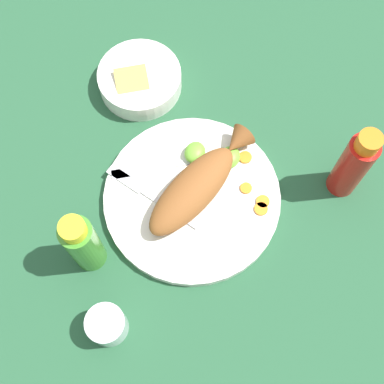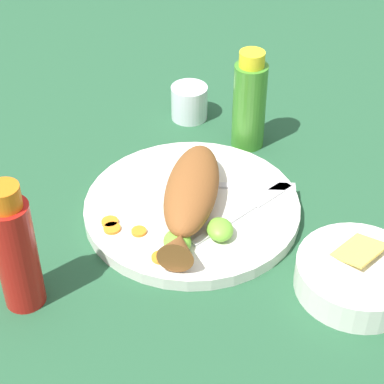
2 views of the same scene
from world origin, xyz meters
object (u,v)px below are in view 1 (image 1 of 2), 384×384
object	(u,v)px
guacamole_bowl	(140,79)
fork_near	(146,193)
hot_sauce_bottle_red	(353,165)
main_plate	(192,198)
salt_cup	(107,325)
fried_fish	(197,185)
fork_far	(158,167)
hot_sauce_bottle_green	(83,244)

from	to	relation	value
guacamole_bowl	fork_near	bearing A→B (deg)	27.84
guacamole_bowl	hot_sauce_bottle_red	bearing A→B (deg)	83.81
main_plate	salt_cup	bearing A→B (deg)	-8.06
fork_near	hot_sauce_bottle_red	distance (m)	0.34
fried_fish	guacamole_bowl	world-z (taller)	fried_fish
main_plate	fork_far	world-z (taller)	fork_far
fork_far	hot_sauce_bottle_red	size ratio (longest dim) A/B	0.92
hot_sauce_bottle_red	guacamole_bowl	size ratio (longest dim) A/B	1.15
hot_sauce_bottle_red	guacamole_bowl	distance (m)	0.41
fork_near	guacamole_bowl	size ratio (longest dim) A/B	1.21
hot_sauce_bottle_red	guacamole_bowl	bearing A→B (deg)	-96.19
main_plate	fork_far	xyz separation A→B (m)	(-0.03, -0.08, 0.01)
salt_cup	fried_fish	bearing A→B (deg)	171.45
fork_near	hot_sauce_bottle_green	distance (m)	0.15
fried_fish	hot_sauce_bottle_red	world-z (taller)	hot_sauce_bottle_red
fried_fish	hot_sauce_bottle_green	xyz separation A→B (m)	(0.17, -0.12, 0.03)
hot_sauce_bottle_green	hot_sauce_bottle_red	bearing A→B (deg)	129.98
hot_sauce_bottle_green	fork_far	bearing A→B (deg)	168.01
main_plate	hot_sauce_bottle_red	distance (m)	0.27
salt_cup	guacamole_bowl	distance (m)	0.44
guacamole_bowl	main_plate	bearing A→B (deg)	45.88
hot_sauce_bottle_red	hot_sauce_bottle_green	size ratio (longest dim) A/B	1.09
fork_far	hot_sauce_bottle_green	bearing A→B (deg)	44.14
fried_fish	main_plate	bearing A→B (deg)	0.00
fried_fish	hot_sauce_bottle_red	bearing A→B (deg)	135.24
salt_cup	fork_near	bearing A→B (deg)	-170.28
hot_sauce_bottle_red	guacamole_bowl	xyz separation A→B (m)	(-0.04, -0.40, -0.06)
main_plate	fork_near	size ratio (longest dim) A/B	1.63
fried_fish	salt_cup	world-z (taller)	fried_fish
fork_far	guacamole_bowl	size ratio (longest dim) A/B	1.06
main_plate	fried_fish	size ratio (longest dim) A/B	1.24
fried_fish	salt_cup	bearing A→B (deg)	9.09
fork_far	fried_fish	bearing A→B (deg)	137.06
hot_sauce_bottle_red	hot_sauce_bottle_green	distance (m)	0.44
fork_far	hot_sauce_bottle_red	distance (m)	0.32
fork_far	guacamole_bowl	world-z (taller)	guacamole_bowl
fried_fish	fork_far	bearing A→B (deg)	-81.43
main_plate	guacamole_bowl	world-z (taller)	guacamole_bowl
hot_sauce_bottle_red	salt_cup	world-z (taller)	hot_sauce_bottle_red
main_plate	salt_cup	world-z (taller)	salt_cup
hot_sauce_bottle_green	fried_fish	bearing A→B (deg)	145.05
salt_cup	hot_sauce_bottle_green	bearing A→B (deg)	-139.28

